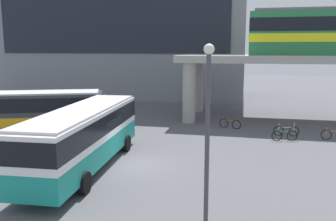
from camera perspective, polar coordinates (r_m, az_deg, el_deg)
The scene contains 10 objects.
ground_plane at distance 29.06m, azimuth 0.53°, elevation -2.47°, with size 120.00×120.00×0.00m, color #515156.
station_building at distance 49.27m, azimuth -6.73°, elevation 14.81°, with size 31.28×12.51×20.93m.
bus_main at distance 18.88m, azimuth -13.31°, elevation -3.37°, with size 3.14×11.15×3.22m.
bus_secondary at distance 27.10m, azimuth -22.13°, elevation 0.17°, with size 11.23×6.26×3.22m.
bicycle_orange at distance 27.13m, azimuth 25.08°, elevation -3.54°, with size 1.79×0.12×1.04m.
bicycle_brown at distance 28.57m, azimuth 9.90°, elevation -2.09°, with size 1.73×0.58×1.04m.
bicycle_silver at distance 27.08m, azimuth 18.40°, elevation -3.13°, with size 1.79×0.09×1.04m.
bicycle_green at distance 25.66m, azimuth 18.15°, elevation -3.82°, with size 1.76×0.45×1.04m.
pedestrian_waiting_near_stop at distance 33.60m, azimuth -16.92°, elevation 0.27°, with size 0.46×0.47×1.79m.
lamp_post at distance 12.05m, azimuth 6.35°, elevation -2.00°, with size 0.36×0.36×6.40m.
Camera 1 is at (5.66, -17.81, 6.25)m, focal length 38.08 mm.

